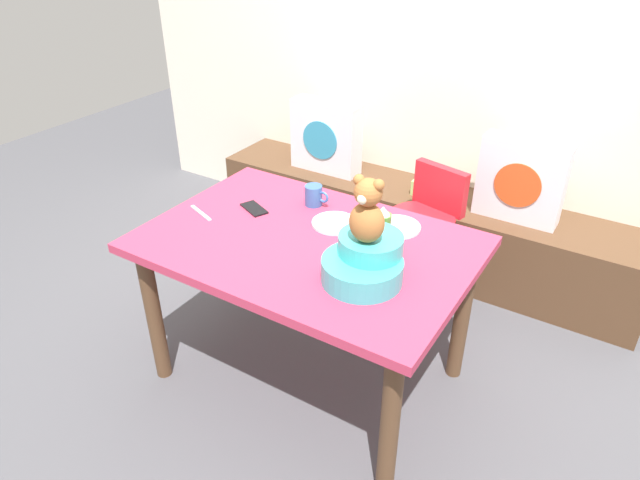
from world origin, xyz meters
The scene contains 16 objects.
ground_plane centered at (0.00, 0.00, 0.00)m, with size 8.00×8.00×0.00m, color #4C4C51.
back_wall centered at (0.00, 1.48, 1.30)m, with size 4.40×0.10×2.60m, color silver.
window_bench centered at (0.00, 1.21, 0.23)m, with size 2.60×0.44×0.46m, color brown.
pillow_floral_left centered at (-0.64, 1.19, 0.68)m, with size 0.44×0.15×0.44m.
pillow_floral_right centered at (0.56, 1.19, 0.68)m, with size 0.44×0.15×0.44m.
book_stack centered at (0.07, 1.21, 0.50)m, with size 0.20×0.14×0.09m, color #ABCB71.
dining_table centered at (0.00, 0.00, 0.64)m, with size 1.35×0.91×0.74m.
highchair centered at (0.20, 0.77, 0.52)m, with size 0.40×0.50×0.79m.
infant_seat_teal centered at (0.33, -0.11, 0.81)m, with size 0.30×0.33×0.16m.
teddy_bear centered at (0.33, -0.12, 1.02)m, with size 0.13×0.12×0.25m.
ketchup_bottle centered at (0.28, 0.11, 0.83)m, with size 0.07×0.07×0.18m.
coffee_mug centered at (-0.15, 0.28, 0.79)m, with size 0.12×0.08×0.09m.
dinner_plate_near centered at (0.27, 0.29, 0.75)m, with size 0.20×0.20×0.01m, color white.
dinner_plate_far centered at (0.03, 0.18, 0.75)m, with size 0.20×0.20×0.01m, color white.
cell_phone centered at (-0.35, 0.10, 0.74)m, with size 0.07×0.14×0.01m, color black.
table_fork centered at (-0.53, -0.06, 0.74)m, with size 0.02×0.17×0.01m, color silver.
Camera 1 is at (1.11, -1.67, 1.95)m, focal length 32.00 mm.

